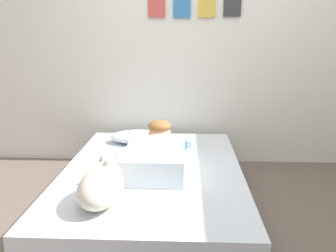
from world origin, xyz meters
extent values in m
plane|color=#66564C|center=(0.00, 0.00, 0.00)|extent=(12.33, 12.33, 0.00)
cube|color=silver|center=(0.00, 1.37, 1.25)|extent=(4.16, 0.10, 2.50)
cube|color=#CC4C47|center=(-0.36, 1.31, 1.55)|extent=(0.17, 0.02, 0.17)
cube|color=#3372B2|center=(-0.11, 1.31, 1.54)|extent=(0.17, 0.02, 0.17)
cube|color=gold|center=(0.13, 1.31, 1.54)|extent=(0.17, 0.02, 0.17)
cube|color=#333338|center=(0.37, 1.31, 1.55)|extent=(0.17, 0.02, 0.17)
cube|color=#4C4742|center=(-0.31, 0.17, 0.07)|extent=(1.35, 2.07, 0.14)
cube|color=silver|center=(-0.31, 0.17, 0.24)|extent=(1.31, 2.00, 0.19)
ellipsoid|color=silver|center=(-0.49, 0.84, 0.39)|extent=(0.52, 0.32, 0.11)
cube|color=silver|center=(-0.28, 0.10, 0.42)|extent=(0.42, 0.64, 0.18)
ellipsoid|color=#D8AD8E|center=(-0.28, 0.44, 0.44)|extent=(0.32, 0.20, 0.16)
sphere|color=#D8AD8E|center=(-0.28, 0.60, 0.48)|extent=(0.19, 0.19, 0.19)
ellipsoid|color=olive|center=(-0.28, 0.60, 0.55)|extent=(0.20, 0.20, 0.10)
cylinder|color=#D8AD8E|center=(-0.38, 0.58, 0.41)|extent=(0.23, 0.07, 0.14)
cylinder|color=#D8AD8E|center=(-0.18, 0.58, 0.41)|extent=(0.23, 0.07, 0.14)
ellipsoid|color=beige|center=(-0.56, -0.43, 0.43)|extent=(0.26, 0.48, 0.20)
sphere|color=beige|center=(-0.53, -0.17, 0.45)|extent=(0.15, 0.15, 0.15)
cone|color=#A79F8E|center=(-0.61, -0.15, 0.52)|extent=(0.05, 0.05, 0.05)
cone|color=#A79F8E|center=(-0.51, -0.15, 0.52)|extent=(0.05, 0.05, 0.05)
cylinder|color=teal|center=(-0.09, 0.66, 0.37)|extent=(0.09, 0.09, 0.07)
torus|color=teal|center=(-0.03, 0.66, 0.37)|extent=(0.05, 0.01, 0.05)
cube|color=black|center=(-0.17, -0.12, 0.34)|extent=(0.07, 0.14, 0.01)
camera|label=1|loc=(-0.07, -2.46, 1.31)|focal=40.10mm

